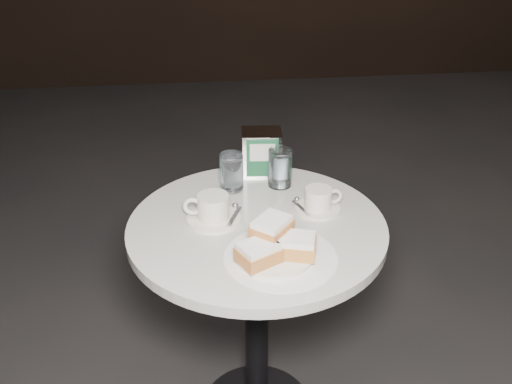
% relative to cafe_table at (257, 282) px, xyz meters
% --- Properties ---
extents(cafe_table, '(0.70, 0.70, 0.74)m').
position_rel_cafe_table_xyz_m(cafe_table, '(0.00, 0.00, 0.00)').
color(cafe_table, black).
rests_on(cafe_table, ground).
extents(sugar_spill, '(0.31, 0.31, 0.00)m').
position_rel_cafe_table_xyz_m(sugar_spill, '(0.04, -0.16, 0.20)').
color(sugar_spill, white).
rests_on(sugar_spill, cafe_table).
extents(beignet_plate, '(0.22, 0.22, 0.09)m').
position_rel_cafe_table_xyz_m(beignet_plate, '(0.02, -0.16, 0.23)').
color(beignet_plate, silver).
rests_on(beignet_plate, cafe_table).
extents(coffee_cup_left, '(0.17, 0.17, 0.08)m').
position_rel_cafe_table_xyz_m(coffee_cup_left, '(-0.12, 0.03, 0.23)').
color(coffee_cup_left, silver).
rests_on(coffee_cup_left, cafe_table).
extents(coffee_cup_right, '(0.14, 0.14, 0.07)m').
position_rel_cafe_table_xyz_m(coffee_cup_right, '(0.18, 0.05, 0.23)').
color(coffee_cup_right, silver).
rests_on(coffee_cup_right, cafe_table).
extents(water_glass_left, '(0.07, 0.07, 0.11)m').
position_rel_cafe_table_xyz_m(water_glass_left, '(-0.05, 0.20, 0.25)').
color(water_glass_left, white).
rests_on(water_glass_left, cafe_table).
extents(water_glass_right, '(0.09, 0.09, 0.12)m').
position_rel_cafe_table_xyz_m(water_glass_right, '(0.09, 0.21, 0.25)').
color(water_glass_right, white).
rests_on(water_glass_right, cafe_table).
extents(napkin_dispenser, '(0.13, 0.11, 0.14)m').
position_rel_cafe_table_xyz_m(napkin_dispenser, '(0.05, 0.29, 0.27)').
color(napkin_dispenser, silver).
rests_on(napkin_dispenser, cafe_table).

